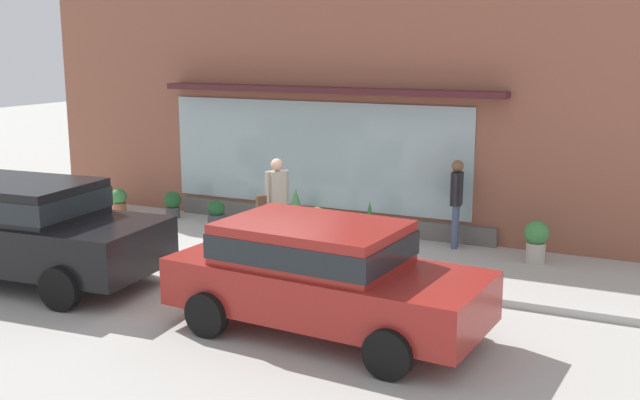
% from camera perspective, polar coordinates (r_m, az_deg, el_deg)
% --- Properties ---
extents(ground_plane, '(60.00, 60.00, 0.00)m').
position_cam_1_polar(ground_plane, '(13.35, -4.92, -4.82)').
color(ground_plane, '#B2AFA8').
extents(curb_strip, '(14.00, 0.24, 0.12)m').
position_cam_1_polar(curb_strip, '(13.17, -5.37, -4.80)').
color(curb_strip, '#B2B2AD').
rests_on(curb_strip, ground_plane).
extents(storefront, '(14.00, 0.81, 4.90)m').
position_cam_1_polar(storefront, '(15.68, 0.86, 6.62)').
color(storefront, '#935642').
rests_on(storefront, ground_plane).
extents(fire_hydrant, '(0.44, 0.41, 0.87)m').
position_cam_1_polar(fire_hydrant, '(13.87, -0.23, -2.33)').
color(fire_hydrant, '#4C8C47').
rests_on(fire_hydrant, ground_plane).
extents(pedestrian_with_handbag, '(0.47, 0.54, 1.70)m').
position_cam_1_polar(pedestrian_with_handbag, '(14.14, -3.30, 0.27)').
color(pedestrian_with_handbag, '#8E333D').
rests_on(pedestrian_with_handbag, ground_plane).
extents(pedestrian_passerby, '(0.24, 0.49, 1.67)m').
position_cam_1_polar(pedestrian_passerby, '(14.37, 10.18, 0.24)').
color(pedestrian_passerby, '#475675').
rests_on(pedestrian_passerby, ground_plane).
extents(parked_car_black, '(4.48, 2.29, 1.63)m').
position_cam_1_polar(parked_car_black, '(13.06, -21.21, -1.77)').
color(parked_car_black, black).
rests_on(parked_car_black, ground_plane).
extents(parked_car_red, '(4.31, 2.17, 1.49)m').
position_cam_1_polar(parked_car_red, '(10.05, 0.07, -5.33)').
color(parked_car_red, maroon).
rests_on(parked_car_red, ground_plane).
extents(potted_plant_window_left, '(0.24, 0.24, 0.83)m').
position_cam_1_polar(potted_plant_window_left, '(14.59, 3.73, -1.77)').
color(potted_plant_window_left, '#4C4C51').
rests_on(potted_plant_window_left, ground_plane).
extents(potted_plant_low_front, '(0.40, 0.40, 0.89)m').
position_cam_1_polar(potted_plant_low_front, '(15.63, -1.82, -0.72)').
color(potted_plant_low_front, '#33473D').
rests_on(potted_plant_low_front, ground_plane).
extents(potted_plant_window_center, '(0.43, 0.43, 0.76)m').
position_cam_1_polar(potted_plant_window_center, '(13.82, 15.88, -2.87)').
color(potted_plant_window_center, '#B7B2A3').
rests_on(potted_plant_window_center, ground_plane).
extents(potted_plant_doorstep, '(0.37, 0.37, 0.54)m').
position_cam_1_polar(potted_plant_doorstep, '(16.21, -7.77, -0.95)').
color(potted_plant_doorstep, '#4C4C51').
rests_on(potted_plant_doorstep, ground_plane).
extents(potted_plant_by_entrance, '(0.39, 0.39, 0.59)m').
position_cam_1_polar(potted_plant_by_entrance, '(17.02, -10.97, -0.25)').
color(potted_plant_by_entrance, '#4C4C51').
rests_on(potted_plant_by_entrance, ground_plane).
extents(potted_plant_trailing_edge, '(0.36, 0.36, 0.54)m').
position_cam_1_polar(potted_plant_trailing_edge, '(17.85, -14.81, -0.00)').
color(potted_plant_trailing_edge, '#9E6042').
rests_on(potted_plant_trailing_edge, ground_plane).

